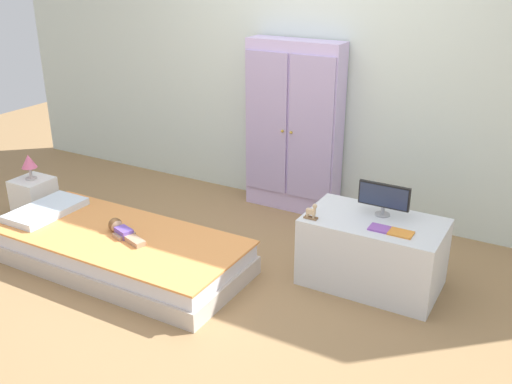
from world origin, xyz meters
TOP-DOWN VIEW (x-y plane):
  - ground_plane at (0.00, 0.00)m, footprint 10.00×10.00m
  - back_wall at (0.00, 1.57)m, footprint 6.40×0.05m
  - bed at (-0.71, -0.11)m, footprint 1.83×0.81m
  - pillow at (-1.42, -0.11)m, footprint 0.32×0.58m
  - doll at (-0.70, -0.10)m, footprint 0.38×0.19m
  - nightstand at (-1.87, 0.15)m, footprint 0.28×0.28m
  - table_lamp at (-1.87, 0.15)m, footprint 0.12×0.12m
  - wardrobe at (-0.11, 1.42)m, footprint 0.81×0.25m
  - tv_stand at (0.92, 0.54)m, footprint 0.89×0.53m
  - tv_monitor at (0.93, 0.63)m, footprint 0.34×0.10m
  - rocking_horse_toy at (0.55, 0.35)m, footprint 0.09×0.04m
  - book_purple at (0.98, 0.42)m, footprint 0.13×0.10m
  - book_orange at (1.12, 0.42)m, footprint 0.15×0.11m

SIDE VIEW (x-z plane):
  - ground_plane at x=0.00m, z-range -0.02..0.00m
  - bed at x=-0.71m, z-range 0.00..0.25m
  - nightstand at x=-1.87m, z-range 0.00..0.35m
  - tv_stand at x=0.92m, z-range 0.00..0.47m
  - pillow at x=-1.42m, z-range 0.25..0.30m
  - doll at x=-0.70m, z-range 0.24..0.33m
  - book_orange at x=1.12m, z-range 0.47..0.49m
  - book_purple at x=0.98m, z-range 0.47..0.49m
  - table_lamp at x=-1.87m, z-range 0.39..0.60m
  - rocking_horse_toy at x=0.55m, z-range 0.47..0.58m
  - tv_monitor at x=0.93m, z-range 0.49..0.71m
  - wardrobe at x=-0.11m, z-range 0.00..1.44m
  - back_wall at x=0.00m, z-range 0.00..2.70m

